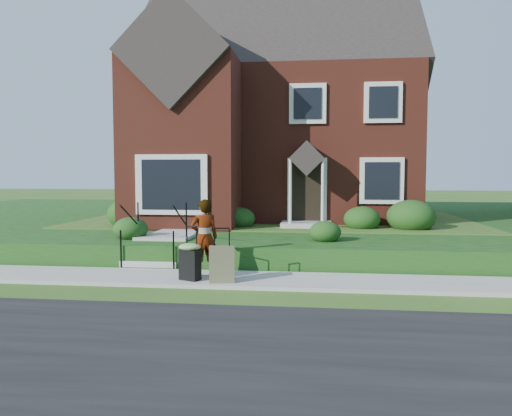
# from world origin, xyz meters

# --- Properties ---
(ground) EXTENTS (120.00, 120.00, 0.00)m
(ground) POSITION_xyz_m (0.00, 0.00, 0.00)
(ground) COLOR #2D5119
(ground) RESTS_ON ground
(street) EXTENTS (60.00, 6.00, 0.01)m
(street) POSITION_xyz_m (0.00, -5.00, 0.01)
(street) COLOR black
(street) RESTS_ON ground
(sidewalk) EXTENTS (60.00, 1.60, 0.08)m
(sidewalk) POSITION_xyz_m (0.00, 0.00, 0.04)
(sidewalk) COLOR #9E9B93
(sidewalk) RESTS_ON ground
(terrace) EXTENTS (44.00, 20.00, 0.60)m
(terrace) POSITION_xyz_m (4.00, 10.90, 0.30)
(terrace) COLOR #13390F
(terrace) RESTS_ON ground
(walkway) EXTENTS (1.20, 6.00, 0.06)m
(walkway) POSITION_xyz_m (-2.50, 5.00, 0.63)
(walkway) COLOR #9E9B93
(walkway) RESTS_ON terrace
(main_house) EXTENTS (10.40, 10.20, 9.40)m
(main_house) POSITION_xyz_m (-0.21, 9.61, 5.26)
(main_house) COLOR maroon
(main_house) RESTS_ON terrace
(front_steps) EXTENTS (1.40, 2.02, 1.50)m
(front_steps) POSITION_xyz_m (-2.50, 1.84, 0.47)
(front_steps) COLOR #9E9B93
(front_steps) RESTS_ON ground
(foundation_shrubs) EXTENTS (10.39, 4.21, 1.07)m
(foundation_shrubs) POSITION_xyz_m (-0.00, 4.79, 1.06)
(foundation_shrubs) COLOR #163510
(foundation_shrubs) RESTS_ON terrace
(woman) EXTENTS (0.73, 0.61, 1.69)m
(woman) POSITION_xyz_m (-0.95, 0.16, 0.93)
(woman) COLOR #999999
(woman) RESTS_ON sidewalk
(suitcase_black) EXTENTS (0.59, 0.54, 1.15)m
(suitcase_black) POSITION_xyz_m (-1.15, -0.35, 0.52)
(suitcase_black) COLOR black
(suitcase_black) RESTS_ON sidewalk
(suitcase_olive) EXTENTS (0.57, 0.38, 1.13)m
(suitcase_olive) POSITION_xyz_m (-0.44, -0.46, 0.46)
(suitcase_olive) COLOR brown
(suitcase_olive) RESTS_ON sidewalk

